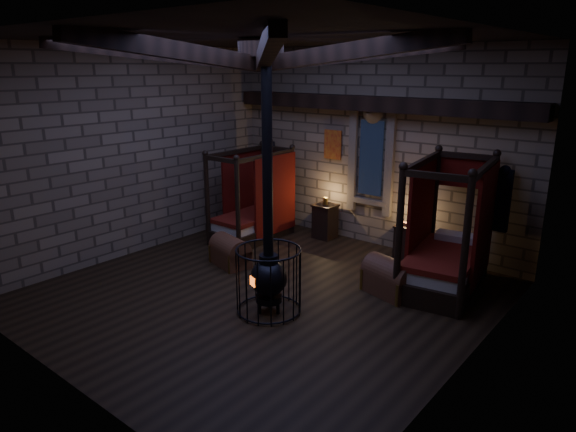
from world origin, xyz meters
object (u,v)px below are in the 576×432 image
Objects in this scene: trunk_left at (230,252)px; trunk_right at (390,278)px; bed_right at (446,257)px; stove at (269,275)px; bed_left at (254,217)px.

trunk_right reaches higher than trunk_left.
bed_right is 3.24m from stove.
bed_left is 3.96m from trunk_right.
trunk_right is (3.09, 0.79, 0.02)m from trunk_left.
bed_right reaches higher than bed_left.
trunk_left is (-3.68, -1.69, -0.29)m from bed_right.
bed_right is (4.48, 0.14, 0.07)m from bed_left.
trunk_left is at bearing 173.02° from stove.
bed_left is 1.99× the size of trunk_right.
stove reaches higher than trunk_left.
bed_left is 4.48m from bed_right.
stove reaches higher than trunk_right.
stove is (-1.77, -2.71, 0.07)m from bed_right.
bed_left is at bearing -176.36° from trunk_right.
stove is (1.91, -1.02, 0.37)m from trunk_left.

